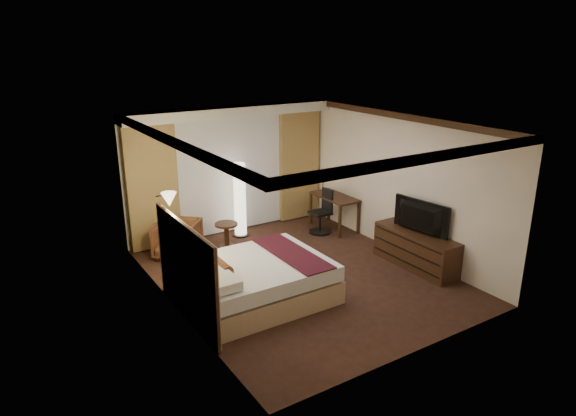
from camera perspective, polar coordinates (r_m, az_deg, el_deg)
floor at (r=9.14m, az=1.36°, el=-7.53°), size 4.50×5.50×0.01m
ceiling at (r=8.33m, az=1.50°, el=9.44°), size 4.50×5.50×0.01m
back_wall at (r=10.94m, az=-6.63°, el=4.25°), size 4.50×0.02×2.70m
left_wall at (r=7.68m, az=-12.68°, el=-2.19°), size 0.02×5.50×2.70m
right_wall at (r=10.02m, az=12.20°, el=2.64°), size 0.02×5.50×2.70m
crown_molding at (r=8.34m, az=1.49°, el=9.03°), size 4.50×5.50×0.12m
soffit at (r=10.49m, az=-6.27°, el=10.62°), size 4.50×0.50×0.20m
curtain_sheer at (r=10.90m, az=-6.43°, el=3.66°), size 2.48×0.04×2.45m
curtain_left_drape at (r=10.24m, az=-14.83°, el=2.20°), size 1.00×0.14×2.45m
curtain_right_drape at (r=11.67m, az=1.23°, el=4.75°), size 1.00×0.14×2.45m
wall_sconce at (r=8.13m, az=-13.08°, el=0.93°), size 0.24×0.24×0.24m
bed at (r=8.24m, az=-3.58°, el=-8.05°), size 2.24×1.75×0.66m
headboard at (r=7.64m, az=-11.14°, el=-7.10°), size 0.12×2.05×1.50m
armchair at (r=9.98m, az=-12.20°, el=-3.21°), size 1.05×1.04×0.79m
side_table at (r=10.34m, az=-6.83°, el=-3.01°), size 0.45×0.45×0.50m
floor_lamp at (r=10.71m, az=-5.37°, el=0.92°), size 0.34×0.34×1.59m
desk at (r=11.25m, az=5.13°, el=-0.47°), size 0.55×1.16×0.75m
desk_lamp at (r=11.42m, az=3.90°, el=2.70°), size 0.18×0.18×0.34m
office_chair at (r=10.95m, az=3.60°, el=-0.37°), size 0.48×0.48×0.97m
dresser at (r=9.65m, az=14.00°, el=-4.50°), size 0.50×1.71×0.66m
television at (r=9.40m, az=14.18°, el=-0.83°), size 0.80×1.21×0.15m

